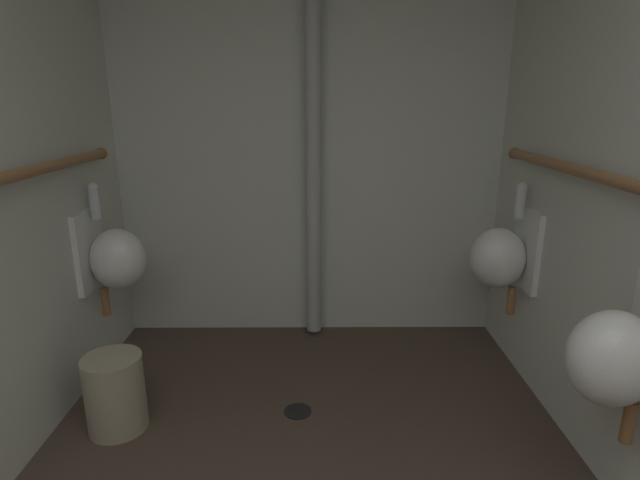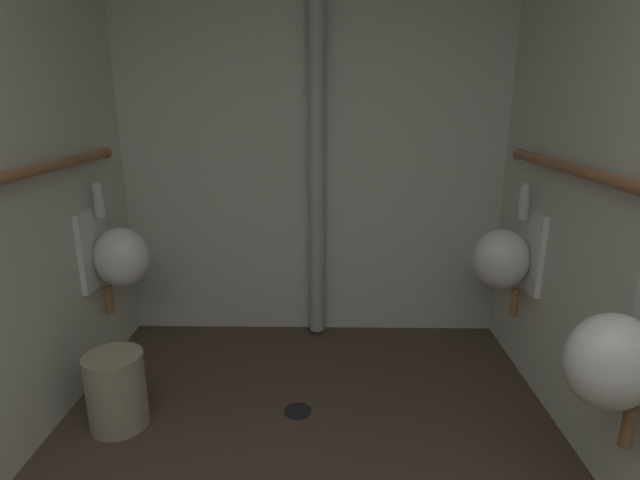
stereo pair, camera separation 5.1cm
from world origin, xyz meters
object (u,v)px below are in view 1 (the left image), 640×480
floor_drain (298,411)px  waste_bin (115,393)px  urinal_right_far (502,256)px  standpipe_back_wall (313,145)px  urinal_left_mid (114,257)px  urinal_right_mid (619,355)px

floor_drain → waste_bin: size_ratio=0.38×
urinal_right_far → floor_drain: (-1.12, -0.42, -0.69)m
standpipe_back_wall → waste_bin: size_ratio=6.61×
waste_bin → floor_drain: bearing=7.7°
urinal_left_mid → standpipe_back_wall: size_ratio=0.31×
standpipe_back_wall → floor_drain: size_ratio=17.59×
urinal_right_mid → waste_bin: urinal_right_mid is taller
urinal_right_far → urinal_right_mid: bearing=-90.0°
urinal_left_mid → waste_bin: urinal_left_mid is taller
waste_bin → standpipe_back_wall: bearing=47.0°
urinal_right_mid → standpipe_back_wall: size_ratio=0.31×
urinal_left_mid → waste_bin: (0.16, -0.53, -0.50)m
urinal_left_mid → waste_bin: bearing=-73.7°
urinal_right_mid → standpipe_back_wall: 1.97m
floor_drain → waste_bin: 0.88m
waste_bin → urinal_left_mid: bearing=106.3°
urinal_left_mid → floor_drain: urinal_left_mid is taller
urinal_left_mid → floor_drain: size_ratio=5.39×
urinal_left_mid → urinal_right_mid: 2.40m
urinal_right_mid → waste_bin: size_ratio=2.03×
standpipe_back_wall → waste_bin: 1.74m
urinal_left_mid → standpipe_back_wall: (1.09, 0.47, 0.57)m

